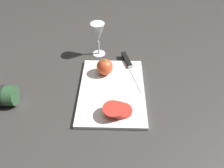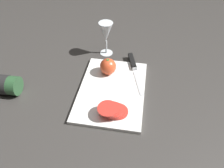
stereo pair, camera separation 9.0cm
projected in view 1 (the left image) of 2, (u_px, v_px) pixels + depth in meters
ground_plane at (118, 93)px, 0.93m from camera, size 3.00×3.00×0.00m
cutting_board at (112, 90)px, 0.93m from camera, size 0.39×0.27×0.01m
wine_glass at (98, 34)px, 1.04m from camera, size 0.07×0.07×0.17m
whole_tomato at (105, 67)px, 0.97m from camera, size 0.07×0.07×0.07m
knife at (128, 63)px, 1.04m from camera, size 0.27×0.10×0.01m
tomato_slice_stack_near at (118, 110)px, 0.82m from camera, size 0.10×0.11×0.04m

